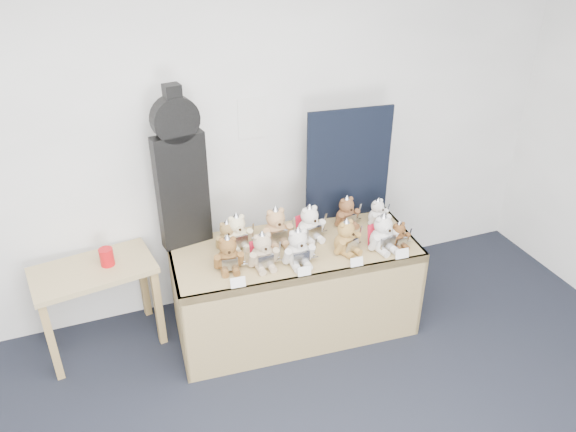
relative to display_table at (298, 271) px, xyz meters
name	(u,v)px	position (x,y,z in m)	size (l,w,h in m)	color
room_shell	(252,118)	(-0.10, 0.66, 0.90)	(6.00, 6.00, 6.00)	white
display_table	(298,271)	(0.00, 0.00, 0.00)	(1.75, 0.83, 0.71)	#97814D
side_table	(95,283)	(-1.34, 0.37, -0.01)	(0.85, 0.56, 0.66)	tan
guitar_case	(180,171)	(-0.68, 0.40, 0.71)	(0.36, 0.16, 1.13)	black
navy_board	(348,165)	(0.53, 0.35, 0.58)	(0.64, 0.02, 0.85)	black
red_cup	(107,257)	(-1.23, 0.38, 0.17)	(0.09, 0.09, 0.13)	red
teddy_front_far_left	(228,255)	(-0.49, -0.02, 0.26)	(0.22, 0.19, 0.27)	brown
teddy_front_left	(263,252)	(-0.27, -0.07, 0.27)	(0.23, 0.19, 0.28)	tan
teddy_front_centre	(298,248)	(-0.05, -0.12, 0.27)	(0.24, 0.19, 0.30)	beige
teddy_front_right	(346,238)	(0.31, -0.11, 0.26)	(0.23, 0.22, 0.28)	olive
teddy_front_far_right	(383,234)	(0.56, -0.16, 0.27)	(0.25, 0.22, 0.30)	silver
teddy_front_end	(399,236)	(0.68, -0.17, 0.24)	(0.18, 0.14, 0.21)	brown
teddy_back_left	(237,233)	(-0.36, 0.21, 0.27)	(0.23, 0.19, 0.28)	beige
teddy_back_centre_left	(276,228)	(-0.10, 0.17, 0.28)	(0.25, 0.20, 0.31)	tan
teddy_back_centre_right	(310,224)	(0.14, 0.14, 0.27)	(0.24, 0.22, 0.29)	silver
teddy_back_right	(347,213)	(0.47, 0.21, 0.26)	(0.22, 0.18, 0.26)	brown
teddy_back_end	(378,213)	(0.69, 0.16, 0.24)	(0.19, 0.17, 0.22)	white
teddy_back_far_left	(228,236)	(-0.43, 0.22, 0.25)	(0.19, 0.16, 0.24)	olive
entry_card_a	(238,282)	(-0.49, -0.23, 0.19)	(0.10, 0.00, 0.07)	silver
entry_card_b	(304,271)	(-0.06, -0.26, 0.19)	(0.09, 0.00, 0.06)	silver
entry_card_c	(357,262)	(0.30, -0.29, 0.19)	(0.09, 0.00, 0.06)	silver
entry_card_d	(402,254)	(0.63, -0.31, 0.19)	(0.10, 0.00, 0.07)	silver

